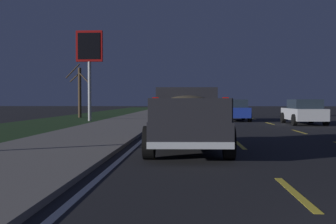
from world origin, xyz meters
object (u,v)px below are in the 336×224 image
sedan_silver (304,112)px  gas_price_sign (89,54)px  sedan_blue (234,110)px  bare_tree_far (79,91)px  pickup_truck (187,117)px

sedan_silver → gas_price_sign: 15.10m
sedan_blue → gas_price_sign: bearing=94.0°
sedan_silver → gas_price_sign: size_ratio=0.69×
sedan_blue → gas_price_sign: (-0.72, 10.35, 4.03)m
gas_price_sign → bare_tree_far: (5.52, 2.25, -2.50)m
pickup_truck → sedan_silver: size_ratio=1.24×
gas_price_sign → bare_tree_far: gas_price_sign is taller
pickup_truck → sedan_silver: pickup_truck is taller
gas_price_sign → bare_tree_far: size_ratio=1.39×
pickup_truck → gas_price_sign: bearing=23.0°
sedan_blue → bare_tree_far: bare_tree_far is taller
sedan_blue → bare_tree_far: size_ratio=0.95×
pickup_truck → bare_tree_far: bare_tree_far is taller
pickup_truck → bare_tree_far: bearing=22.8°
gas_price_sign → bare_tree_far: 6.47m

